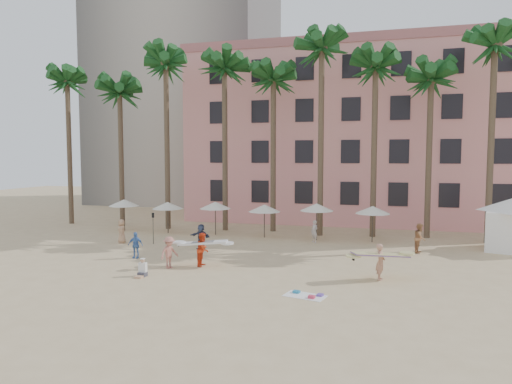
% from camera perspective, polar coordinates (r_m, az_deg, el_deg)
% --- Properties ---
extents(ground, '(120.00, 120.00, 0.00)m').
position_cam_1_polar(ground, '(23.09, -4.06, -11.09)').
color(ground, '#D1B789').
rests_on(ground, ground).
extents(pink_hotel, '(35.00, 14.00, 16.00)m').
position_cam_1_polar(pink_hotel, '(47.07, 14.67, 6.54)').
color(pink_hotel, pink).
rests_on(pink_hotel, ground).
extents(grey_tower, '(22.00, 18.00, 50.00)m').
position_cam_1_polar(grey_tower, '(66.90, -8.49, 20.77)').
color(grey_tower, '#A89E8E').
rests_on(grey_tower, ground).
extents(palm_row, '(44.40, 5.40, 16.30)m').
position_cam_1_polar(palm_row, '(37.27, 4.36, 14.94)').
color(palm_row, brown).
rests_on(palm_row, ground).
extents(umbrella_row, '(22.50, 2.70, 2.73)m').
position_cam_1_polar(umbrella_row, '(35.27, -2.10, -1.81)').
color(umbrella_row, '#332B23').
rests_on(umbrella_row, ground).
extents(beach_towel, '(1.99, 1.41, 0.14)m').
position_cam_1_polar(beach_towel, '(20.87, 6.30, -12.71)').
color(beach_towel, white).
rests_on(beach_towel, ground).
extents(carrier_yellow, '(2.94, 2.02, 1.84)m').
position_cam_1_polar(carrier_yellow, '(23.90, 15.29, -8.17)').
color(carrier_yellow, tan).
rests_on(carrier_yellow, ground).
extents(carrier_white, '(2.85, 1.20, 1.89)m').
position_cam_1_polar(carrier_white, '(26.11, -6.65, -7.02)').
color(carrier_white, red).
rests_on(carrier_white, ground).
extents(beachgoers, '(21.26, 10.60, 1.91)m').
position_cam_1_polar(beachgoers, '(29.26, -2.77, -5.99)').
color(beachgoers, tan).
rests_on(beachgoers, ground).
extents(paddle, '(0.18, 0.04, 2.23)m').
position_cam_1_polar(paddle, '(33.04, -12.74, -3.95)').
color(paddle, black).
rests_on(paddle, ground).
extents(seated_man, '(0.41, 0.71, 0.93)m').
position_cam_1_polar(seated_man, '(24.59, -14.04, -9.47)').
color(seated_man, '#3F3F4C').
rests_on(seated_man, ground).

